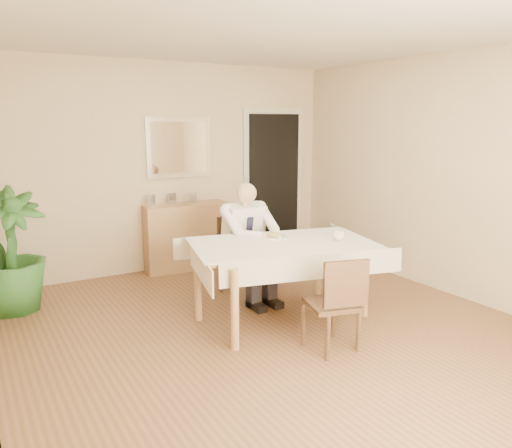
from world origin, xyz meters
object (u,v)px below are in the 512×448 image
sideboard (186,236)px  potted_palm (9,251)px  seated_man (251,237)px  coffee_mug (339,235)px  dining_table (283,251)px  chair_near (337,300)px  chair_far (238,250)px

sideboard → potted_palm: size_ratio=0.85×
seated_man → sideboard: seated_man is taller
coffee_mug → sideboard: (-0.66, 2.21, -0.37)m
dining_table → sideboard: size_ratio=1.84×
chair_near → potted_palm: potted_palm is taller
chair_near → chair_far: bearing=105.1°
chair_far → sideboard: size_ratio=0.81×
chair_near → seated_man: size_ratio=0.65×
chair_far → coffee_mug: bearing=-67.7°
seated_man → chair_near: bearing=-90.7°
dining_table → coffee_mug: coffee_mug is taller
dining_table → seated_man: 0.59m
dining_table → chair_far: size_ratio=2.28×
seated_man → chair_far: bearing=90.0°
seated_man → sideboard: (-0.13, 1.44, -0.27)m
chair_near → potted_palm: size_ratio=0.65×
sideboard → chair_near: bearing=-83.0°
coffee_mug → sideboard: bearing=106.5°
coffee_mug → sideboard: 2.34m
dining_table → sideboard: 2.05m
seated_man → potted_palm: 2.41m
chair_far → chair_near: (-0.02, -1.70, -0.03)m
chair_far → chair_near: bearing=-94.6°
dining_table → seated_man: bearing=103.9°
chair_near → seated_man: (0.02, 1.42, 0.24)m
chair_near → potted_palm: (-2.19, 2.38, 0.18)m
dining_table → potted_palm: potted_palm is taller
sideboard → potted_palm: bearing=-162.4°
dining_table → chair_near: size_ratio=2.43×
seated_man → coffee_mug: bearing=-55.9°
chair_near → potted_palm: bearing=148.3°
potted_palm → coffee_mug: bearing=-32.4°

